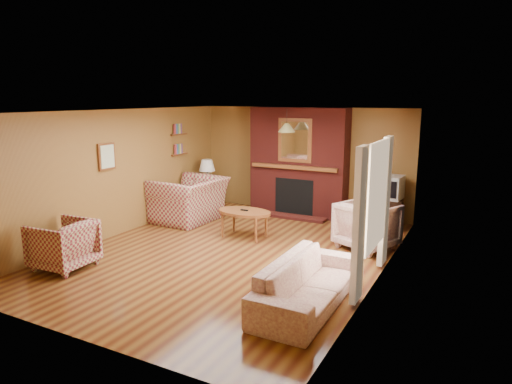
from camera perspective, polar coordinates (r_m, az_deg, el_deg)
The scene contains 20 objects.
floor at distance 7.93m, azimuth -3.12°, elevation -7.55°, with size 6.50×6.50×0.00m, color #4A200F.
ceiling at distance 7.49m, azimuth -3.33°, elevation 10.05°, with size 6.50×6.50×0.00m, color white.
wall_back at distance 10.51m, azimuth 5.90°, elevation 3.94°, with size 6.50×6.50×0.00m, color olive.
wall_front at distance 5.19m, azimuth -22.00°, elevation -5.06°, with size 6.50×6.50×0.00m, color olive.
wall_left at distance 9.14m, azimuth -16.83°, elevation 2.32°, with size 6.50×6.50×0.00m, color olive.
wall_right at distance 6.72m, azimuth 15.43°, elevation -0.89°, with size 6.50×6.50×0.00m, color olive.
fireplace at distance 10.27m, azimuth 5.34°, elevation 3.67°, with size 2.20×0.82×2.40m.
window_right at distance 6.55m, azimuth 14.61°, elevation -1.82°, with size 0.10×1.85×2.00m.
bookshelf at distance 10.48m, azimuth -9.47°, elevation 6.39°, with size 0.09×0.55×0.71m.
botanical_print at distance 8.86m, azimuth -18.16°, elevation 4.24°, with size 0.05×0.40×0.50m.
pendant_light at distance 9.55m, azimuth 3.86°, elevation 8.02°, with size 0.36×0.36×0.48m.
plaid_loveseat at distance 9.89m, azimuth -8.35°, elevation -0.96°, with size 1.42×1.24×0.92m, color maroon.
plaid_armchair at distance 7.73m, azimuth -22.97°, elevation -6.05°, with size 0.81×0.84×0.76m, color maroon.
floral_sofa at distance 5.98m, azimuth 6.51°, elevation -11.19°, with size 2.06×0.80×0.60m, color beige.
floral_armchair at distance 8.26m, azimuth 13.75°, elevation -4.08°, with size 0.88×0.91×0.83m, color beige.
coffee_table at distance 8.64m, azimuth -1.46°, elevation -2.70°, with size 1.07×0.66×0.54m.
side_table at distance 10.94m, azimuth -6.06°, elevation -0.66°, with size 0.42×0.42×0.56m, color brown.
table_lamp at distance 10.82m, azimuth -6.13°, elevation 2.59°, with size 0.38×0.38×0.63m.
tv_stand at distance 9.68m, azimuth 16.12°, elevation -2.54°, with size 0.56×0.51×0.61m, color black.
crt_tv at distance 9.56m, azimuth 16.30°, elevation 0.59°, with size 0.55×0.55×0.47m.
Camera 1 is at (3.84, -6.42, 2.63)m, focal length 32.00 mm.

